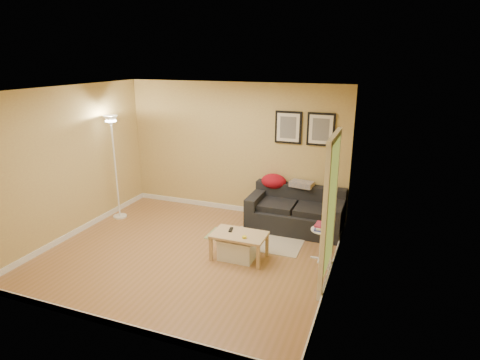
# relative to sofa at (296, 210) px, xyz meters

# --- Properties ---
(floor) EXTENTS (4.50, 4.50, 0.00)m
(floor) POSITION_rel_sofa_xyz_m (-1.38, -1.53, -0.38)
(floor) COLOR #A06D44
(floor) RESTS_ON ground
(ceiling) EXTENTS (4.50, 4.50, 0.00)m
(ceiling) POSITION_rel_sofa_xyz_m (-1.38, -1.53, 2.23)
(ceiling) COLOR white
(ceiling) RESTS_ON wall_back
(wall_back) EXTENTS (4.50, 0.00, 4.50)m
(wall_back) POSITION_rel_sofa_xyz_m (-1.38, 0.47, 0.92)
(wall_back) COLOR tan
(wall_back) RESTS_ON ground
(wall_front) EXTENTS (4.50, 0.00, 4.50)m
(wall_front) POSITION_rel_sofa_xyz_m (-1.38, -3.53, 0.92)
(wall_front) COLOR tan
(wall_front) RESTS_ON ground
(wall_left) EXTENTS (0.00, 4.00, 4.00)m
(wall_left) POSITION_rel_sofa_xyz_m (-3.63, -1.53, 0.92)
(wall_left) COLOR tan
(wall_left) RESTS_ON ground
(wall_right) EXTENTS (0.00, 4.00, 4.00)m
(wall_right) POSITION_rel_sofa_xyz_m (0.87, -1.53, 0.92)
(wall_right) COLOR tan
(wall_right) RESTS_ON ground
(baseboard_back) EXTENTS (4.50, 0.02, 0.10)m
(baseboard_back) POSITION_rel_sofa_xyz_m (-1.38, 0.46, -0.33)
(baseboard_back) COLOR white
(baseboard_back) RESTS_ON ground
(baseboard_front) EXTENTS (4.50, 0.02, 0.10)m
(baseboard_front) POSITION_rel_sofa_xyz_m (-1.38, -3.52, -0.33)
(baseboard_front) COLOR white
(baseboard_front) RESTS_ON ground
(baseboard_left) EXTENTS (0.02, 4.00, 0.10)m
(baseboard_left) POSITION_rel_sofa_xyz_m (-3.62, -1.53, -0.33)
(baseboard_left) COLOR white
(baseboard_left) RESTS_ON ground
(baseboard_right) EXTENTS (0.02, 4.00, 0.10)m
(baseboard_right) POSITION_rel_sofa_xyz_m (0.86, -1.53, -0.33)
(baseboard_right) COLOR white
(baseboard_right) RESTS_ON ground
(sofa) EXTENTS (1.70, 0.90, 0.75)m
(sofa) POSITION_rel_sofa_xyz_m (0.00, 0.00, 0.00)
(sofa) COLOR black
(sofa) RESTS_ON ground
(red_throw) EXTENTS (0.48, 0.36, 0.28)m
(red_throw) POSITION_rel_sofa_xyz_m (-0.52, 0.31, 0.40)
(red_throw) COLOR maroon
(red_throw) RESTS_ON sofa
(plaid_throw) EXTENTS (0.45, 0.32, 0.10)m
(plaid_throw) POSITION_rel_sofa_xyz_m (0.03, 0.30, 0.41)
(plaid_throw) COLOR tan
(plaid_throw) RESTS_ON sofa
(framed_print_left) EXTENTS (0.50, 0.04, 0.60)m
(framed_print_left) POSITION_rel_sofa_xyz_m (-0.30, 0.45, 1.43)
(framed_print_left) COLOR black
(framed_print_left) RESTS_ON wall_back
(framed_print_right) EXTENTS (0.50, 0.04, 0.60)m
(framed_print_right) POSITION_rel_sofa_xyz_m (0.30, 0.45, 1.43)
(framed_print_right) COLOR black
(framed_print_right) RESTS_ON wall_back
(area_rug) EXTENTS (1.25, 0.85, 0.01)m
(area_rug) POSITION_rel_sofa_xyz_m (-0.34, -0.70, -0.37)
(area_rug) COLOR beige
(area_rug) RESTS_ON ground
(green_runner) EXTENTS (0.70, 0.50, 0.01)m
(green_runner) POSITION_rel_sofa_xyz_m (-1.05, -0.74, -0.37)
(green_runner) COLOR #668C4C
(green_runner) RESTS_ON ground
(coffee_table) EXTENTS (0.95, 0.74, 0.42)m
(coffee_table) POSITION_rel_sofa_xyz_m (-0.56, -1.42, -0.17)
(coffee_table) COLOR tan
(coffee_table) RESTS_ON ground
(remote_control) EXTENTS (0.08, 0.17, 0.02)m
(remote_control) POSITION_rel_sofa_xyz_m (-0.73, -1.35, 0.05)
(remote_control) COLOR black
(remote_control) RESTS_ON coffee_table
(tape_roll) EXTENTS (0.07, 0.07, 0.03)m
(tape_roll) POSITION_rel_sofa_xyz_m (-0.43, -1.54, 0.06)
(tape_roll) COLOR yellow
(tape_roll) RESTS_ON coffee_table
(storage_bin) EXTENTS (0.56, 0.41, 0.35)m
(storage_bin) POSITION_rel_sofa_xyz_m (-0.59, -1.43, -0.20)
(storage_bin) COLOR white
(storage_bin) RESTS_ON ground
(side_table) EXTENTS (0.34, 0.34, 0.51)m
(side_table) POSITION_rel_sofa_xyz_m (0.64, -1.01, -0.12)
(side_table) COLOR white
(side_table) RESTS_ON ground
(book_stack) EXTENTS (0.24, 0.30, 0.08)m
(book_stack) POSITION_rel_sofa_xyz_m (0.64, -0.99, 0.18)
(book_stack) COLOR #343C9C
(book_stack) RESTS_ON side_table
(floor_lamp) EXTENTS (0.26, 0.26, 2.02)m
(floor_lamp) POSITION_rel_sofa_xyz_m (-3.38, -0.69, 0.58)
(floor_lamp) COLOR white
(floor_lamp) RESTS_ON ground
(doorway) EXTENTS (0.12, 1.01, 2.13)m
(doorway) POSITION_rel_sofa_xyz_m (0.82, -1.68, 0.65)
(doorway) COLOR white
(doorway) RESTS_ON ground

